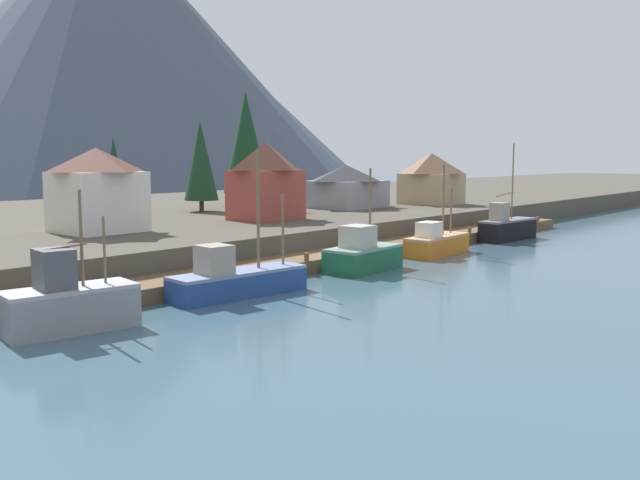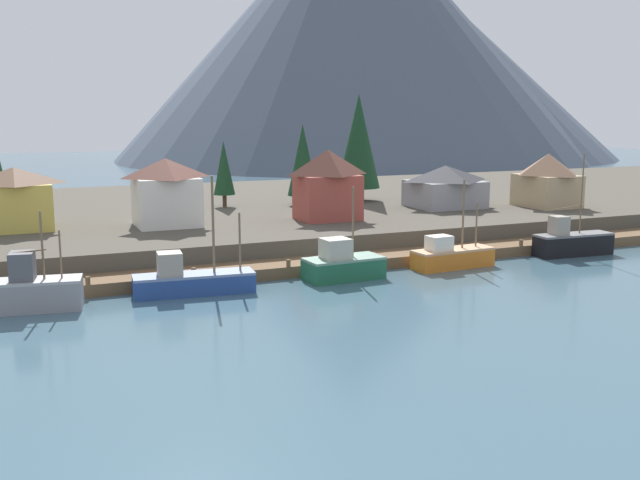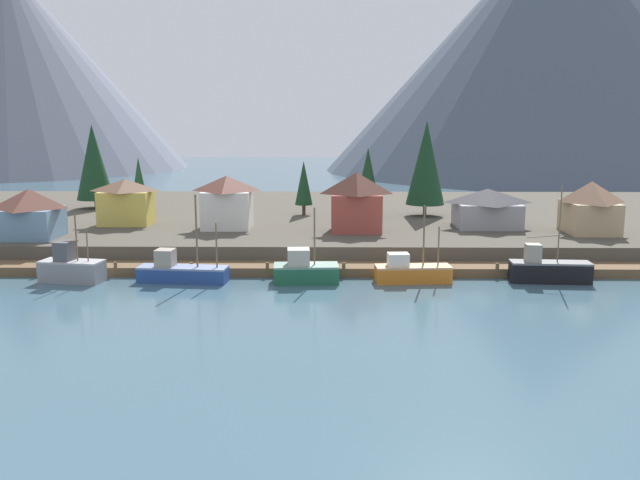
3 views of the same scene
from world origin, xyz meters
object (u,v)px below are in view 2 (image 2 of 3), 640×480
house_yellow (15,199)px  conifer_near_right (359,141)px  fishing_boat_green (342,265)px  house_grey (445,186)px  fishing_boat_black (572,242)px  conifer_mid_left (224,168)px  house_red (328,184)px  fishing_boat_blue (191,280)px  house_white (166,192)px  conifer_back_left (303,160)px  house_tan (547,180)px  fishing_boat_orange (451,256)px  fishing_boat_grey (33,290)px

house_yellow → conifer_near_right: bearing=11.9°
fishing_boat_green → house_grey: (22.93, 19.98, 3.83)m
fishing_boat_black → conifer_mid_left: 40.38m
house_grey → conifer_near_right: 13.00m
conifer_near_right → fishing_boat_black: bearing=-74.0°
house_yellow → house_red: bearing=-9.8°
house_red → fishing_boat_blue: bearing=-139.1°
fishing_boat_blue → house_white: 19.28m
conifer_mid_left → conifer_back_left: size_ratio=0.80×
house_tan → fishing_boat_green: bearing=-155.8°
house_red → conifer_near_right: 17.82m
fishing_boat_orange → conifer_mid_left: (-12.09, 30.47, 6.09)m
conifer_mid_left → conifer_back_left: (9.17, -2.49, 0.89)m
fishing_boat_grey → house_white: (13.23, 18.67, 4.53)m
house_grey → conifer_mid_left: (-24.19, 10.73, 2.09)m
fishing_boat_black → house_white: bearing=156.2°
conifer_near_right → conifer_back_left: (-8.39, -1.74, -2.07)m
fishing_boat_black → conifer_back_left: size_ratio=1.00×
house_white → conifer_mid_left: (9.37, 12.08, 1.22)m
fishing_boat_orange → conifer_near_right: conifer_near_right is taller
house_white → fishing_boat_green: bearing=-60.3°
fishing_boat_green → house_red: house_red is taller
house_grey → house_yellow: (-47.42, 1.35, 0.53)m
fishing_boat_black → conifer_mid_left: size_ratio=1.25×
fishing_boat_black → house_white: (-35.40, 18.22, 4.66)m
fishing_boat_orange → house_grey: size_ratio=0.94×
fishing_boat_blue → fishing_boat_orange: fishing_boat_blue is taller
fishing_boat_black → house_yellow: (-49.25, 20.93, 4.32)m
house_red → house_yellow: size_ratio=1.07×
house_grey → conifer_mid_left: bearing=156.1°
fishing_boat_blue → fishing_boat_black: 37.44m
house_yellow → conifer_back_left: conifer_back_left is taller
fishing_boat_green → fishing_boat_orange: 10.83m
fishing_boat_blue → house_red: size_ratio=1.26×
house_grey → house_white: bearing=-177.7°
fishing_boat_grey → fishing_boat_black: bearing=9.8°
house_tan → house_yellow: 59.27m
fishing_boat_black → house_red: 25.10m
fishing_boat_blue → house_white: house_white is taller
fishing_boat_green → fishing_boat_black: (24.77, 0.40, 0.04)m
fishing_boat_orange → house_red: house_red is taller
fishing_boat_grey → house_tan: (58.36, 15.58, 4.35)m
house_grey → house_white: (-33.56, -1.35, 0.88)m
fishing_boat_grey → fishing_boat_blue: size_ratio=0.75×
fishing_boat_green → conifer_back_left: 30.08m
fishing_boat_green → house_white: (-10.63, 18.62, 4.71)m
house_grey → fishing_boat_black: bearing=-84.6°
fishing_boat_blue → house_yellow: size_ratio=1.35×
fishing_boat_grey → house_tan: house_tan is taller
house_yellow → conifer_near_right: 41.93m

